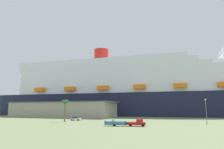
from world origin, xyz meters
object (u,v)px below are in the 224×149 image
Objects in this scene: pickup_truck at (137,123)px; small_boat_on_trailer at (118,123)px; parked_car_white_van at (76,119)px; palm_tree at (65,104)px; cruise_ship at (141,92)px; street_lamp at (206,108)px.

pickup_truck reaches higher than small_boat_on_trailer.
pickup_truck reaches higher than parked_car_white_van.
palm_tree reaches higher than small_boat_on_trailer.
small_boat_on_trailer is 30.36m from palm_tree.
cruise_ship is 90.42m from pickup_truck.
pickup_truck is at bearing -34.23° from parked_car_white_van.
street_lamp is (54.55, 6.32, -1.51)m from palm_tree.
small_boat_on_trailer is at bearing -40.85° from parked_car_white_van.
cruise_ship is 69.90m from parked_car_white_van.
street_lamp is at bearing 34.85° from small_boat_on_trailer.
cruise_ship reaches higher than street_lamp.
parked_car_white_van is (-18.74, -65.36, -16.23)m from cruise_ship.
parked_car_white_van is at bearing -106.00° from cruise_ship.
small_boat_on_trailer is 35.61m from parked_car_white_van.
cruise_ship is at bearing 76.27° from palm_tree.
palm_tree reaches higher than parked_car_white_van.
cruise_ship is 55.36× the size of parked_car_white_van.
small_boat_on_trailer is 1.86× the size of parked_car_white_van.
pickup_truck is at bearing -80.76° from cruise_ship.
palm_tree is (-32.75, 12.30, 6.24)m from pickup_truck.
street_lamp is at bearing 6.61° from palm_tree.
palm_tree is 12.05m from parked_car_white_van.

